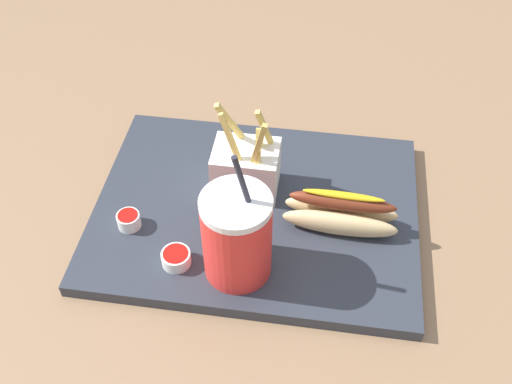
% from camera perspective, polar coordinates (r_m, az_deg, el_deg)
% --- Properties ---
extents(ground_plane, '(2.40, 2.40, 0.02)m').
position_cam_1_polar(ground_plane, '(0.88, 0.00, -2.66)').
color(ground_plane, '#8C6B4C').
extents(food_tray, '(0.46, 0.35, 0.02)m').
position_cam_1_polar(food_tray, '(0.87, 0.00, -1.80)').
color(food_tray, '#2D333D').
rests_on(food_tray, ground_plane).
extents(soda_cup, '(0.09, 0.09, 0.20)m').
position_cam_1_polar(soda_cup, '(0.74, -1.85, -4.25)').
color(soda_cup, red).
rests_on(soda_cup, food_tray).
extents(fries_basket, '(0.09, 0.07, 0.15)m').
position_cam_1_polar(fries_basket, '(0.86, -0.95, 2.34)').
color(fries_basket, white).
rests_on(fries_basket, food_tray).
extents(hot_dog_1, '(0.16, 0.06, 0.07)m').
position_cam_1_polar(hot_dog_1, '(0.83, 8.16, -2.00)').
color(hot_dog_1, '#E5C689').
rests_on(hot_dog_1, food_tray).
extents(ketchup_cup_1, '(0.04, 0.04, 0.02)m').
position_cam_1_polar(ketchup_cup_1, '(0.80, -7.70, -6.26)').
color(ketchup_cup_1, white).
rests_on(ketchup_cup_1, food_tray).
extents(ketchup_cup_2, '(0.03, 0.03, 0.02)m').
position_cam_1_polar(ketchup_cup_2, '(0.85, -12.15, -2.62)').
color(ketchup_cup_2, white).
rests_on(ketchup_cup_2, food_tray).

